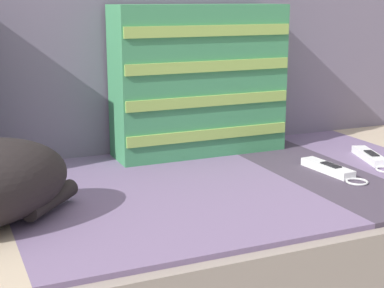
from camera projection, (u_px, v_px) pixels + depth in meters
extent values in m
cube|color=gray|center=(102.00, 235.00, 1.27)|extent=(2.10, 0.82, 0.18)
cube|color=slate|center=(54.00, 201.00, 1.19)|extent=(0.20, 0.74, 0.01)
cube|color=slate|center=(148.00, 188.00, 1.27)|extent=(0.20, 0.74, 0.01)
cube|color=slate|center=(231.00, 177.00, 1.35)|extent=(0.20, 0.74, 0.01)
cube|color=#423847|center=(305.00, 168.00, 1.43)|extent=(0.20, 0.74, 0.01)
cube|color=slate|center=(371.00, 159.00, 1.50)|extent=(0.20, 0.74, 0.01)
cube|color=slate|center=(60.00, 44.00, 1.49)|extent=(2.10, 0.14, 0.57)
cube|color=#3D8956|center=(199.00, 80.00, 1.51)|extent=(0.45, 0.13, 0.38)
cube|color=#93B751|center=(210.00, 135.00, 1.48)|extent=(0.44, 0.01, 0.03)
cube|color=#93B751|center=(210.00, 101.00, 1.45)|extent=(0.44, 0.01, 0.03)
cube|color=#93B751|center=(211.00, 66.00, 1.43)|extent=(0.44, 0.01, 0.03)
cube|color=#93B751|center=(211.00, 31.00, 1.41)|extent=(0.44, 0.01, 0.03)
cylinder|color=black|center=(51.00, 199.00, 1.10)|extent=(0.12, 0.14, 0.03)
cube|color=white|center=(369.00, 156.00, 1.48)|extent=(0.08, 0.16, 0.02)
cube|color=black|center=(372.00, 153.00, 1.46)|extent=(0.03, 0.06, 0.00)
cube|color=black|center=(359.00, 149.00, 1.55)|extent=(0.03, 0.02, 0.02)
cube|color=white|center=(327.00, 168.00, 1.37)|extent=(0.05, 0.15, 0.02)
cube|color=black|center=(331.00, 165.00, 1.36)|extent=(0.02, 0.05, 0.00)
cube|color=black|center=(308.00, 161.00, 1.43)|extent=(0.03, 0.01, 0.02)
torus|color=silver|center=(357.00, 182.00, 1.29)|extent=(0.05, 0.05, 0.01)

